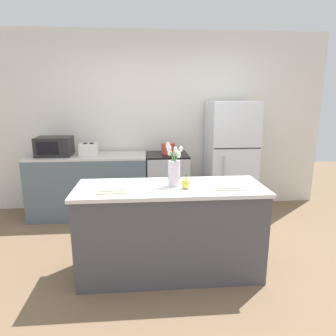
% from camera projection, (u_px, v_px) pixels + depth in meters
% --- Properties ---
extents(ground_plane, '(10.00, 10.00, 0.00)m').
position_uv_depth(ground_plane, '(170.00, 271.00, 3.06)').
color(ground_plane, brown).
extents(back_wall, '(5.20, 0.08, 2.70)m').
position_uv_depth(back_wall, '(159.00, 122.00, 4.68)').
color(back_wall, silver).
rests_on(back_wall, ground_plane).
extents(kitchen_island, '(1.80, 0.66, 0.90)m').
position_uv_depth(kitchen_island, '(170.00, 230.00, 2.95)').
color(kitchen_island, '#4C4C51').
rests_on(kitchen_island, ground_plane).
extents(back_counter, '(1.68, 0.60, 0.92)m').
position_uv_depth(back_counter, '(89.00, 186.00, 4.42)').
color(back_counter, slate).
rests_on(back_counter, ground_plane).
extents(stove_range, '(0.60, 0.61, 0.92)m').
position_uv_depth(stove_range, '(167.00, 184.00, 4.51)').
color(stove_range, '#B2B5B7').
rests_on(stove_range, ground_plane).
extents(refrigerator, '(0.68, 0.67, 1.68)m').
position_uv_depth(refrigerator, '(230.00, 158.00, 4.50)').
color(refrigerator, silver).
rests_on(refrigerator, ground_plane).
extents(flower_vase, '(0.16, 0.13, 0.43)m').
position_uv_depth(flower_vase, '(174.00, 169.00, 2.83)').
color(flower_vase, silver).
rests_on(flower_vase, kitchen_island).
extents(pear_figurine, '(0.08, 0.08, 0.14)m').
position_uv_depth(pear_figurine, '(186.00, 183.00, 2.76)').
color(pear_figurine, '#E5CC4C').
rests_on(pear_figurine, kitchen_island).
extents(plate_setting_left, '(0.31, 0.31, 0.02)m').
position_uv_depth(plate_setting_left, '(113.00, 188.00, 2.75)').
color(plate_setting_left, beige).
rests_on(plate_setting_left, kitchen_island).
extents(plate_setting_right, '(0.31, 0.31, 0.02)m').
position_uv_depth(plate_setting_right, '(227.00, 186.00, 2.83)').
color(plate_setting_right, beige).
rests_on(plate_setting_right, kitchen_island).
extents(toaster, '(0.28, 0.18, 0.17)m').
position_uv_depth(toaster, '(89.00, 149.00, 4.29)').
color(toaster, silver).
rests_on(toaster, back_counter).
extents(cooking_pot, '(0.21, 0.21, 0.18)m').
position_uv_depth(cooking_pot, '(168.00, 148.00, 4.42)').
color(cooking_pot, '#CC4C38').
rests_on(cooking_pot, stove_range).
extents(microwave, '(0.48, 0.37, 0.27)m').
position_uv_depth(microwave, '(54.00, 146.00, 4.24)').
color(microwave, black).
rests_on(microwave, back_counter).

